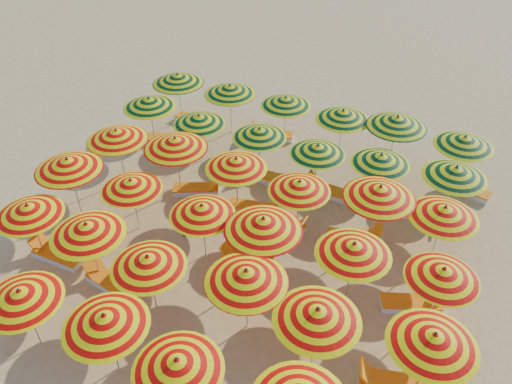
{
  "coord_description": "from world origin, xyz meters",
  "views": [
    {
      "loc": [
        4.98,
        -11.12,
        11.48
      ],
      "look_at": [
        0.0,
        0.5,
        1.6
      ],
      "focal_mm": 35.0,
      "sensor_mm": 36.0,
      "label": 1
    }
  ],
  "objects_px": {
    "umbrella_2": "(105,320)",
    "umbrella_34": "(397,122)",
    "umbrella_30": "(178,79)",
    "lounger_3": "(57,255)",
    "umbrella_3": "(177,365)",
    "umbrella_20": "(236,163)",
    "umbrella_8": "(148,262)",
    "lounger_8": "(197,189)",
    "lounger_17": "(272,135)",
    "umbrella_6": "(28,210)",
    "umbrella_31": "(230,90)",
    "umbrella_32": "(286,101)",
    "umbrella_17": "(443,273)",
    "lounger_12": "(143,139)",
    "beachgoer_b": "(189,216)",
    "lounger_15": "(427,214)",
    "lounger_5": "(391,383)",
    "umbrella_28": "(381,159)",
    "umbrella_35": "(465,141)",
    "lounger_11": "(355,237)",
    "umbrella_27": "(318,149)",
    "umbrella_22": "(380,192)",
    "umbrella_29": "(456,172)",
    "umbrella_1": "(21,296)",
    "lounger_6": "(246,264)",
    "umbrella_21": "(299,186)",
    "lounger_13": "(269,178)",
    "lounger_10": "(282,225)",
    "umbrella_25": "(199,120)",
    "umbrella_23": "(444,212)",
    "umbrella_33": "(343,115)",
    "umbrella_19": "(175,143)",
    "lounger_9": "(254,208)",
    "umbrella_11": "(434,340)",
    "umbrella_10": "(317,314)",
    "lounger_4": "(111,283)",
    "umbrella_13": "(131,185)",
    "umbrella_15": "(263,224)",
    "lounger_16": "(193,121)",
    "umbrella_24": "(149,103)",
    "umbrella_9": "(246,276)",
    "umbrella_14": "(202,210)",
    "umbrella_12": "(68,164)",
    "umbrella_18": "(117,135)",
    "lounger_7": "(412,303)",
    "umbrella_26": "(260,133)",
    "umbrella_7": "(87,229)"
  },
  "relations": [
    {
      "from": "lounger_7",
      "to": "umbrella_26",
      "type": "bearing_deg",
      "value": 126.38
    },
    {
      "from": "lounger_8",
      "to": "lounger_17",
      "type": "height_order",
      "value": "same"
    },
    {
      "from": "umbrella_11",
      "to": "umbrella_19",
      "type": "bearing_deg",
      "value": 153.74
    },
    {
      "from": "umbrella_14",
      "to": "umbrella_28",
      "type": "height_order",
      "value": "umbrella_28"
    },
    {
      "from": "umbrella_24",
      "to": "umbrella_17",
      "type": "bearing_deg",
      "value": -21.56
    },
    {
      "from": "lounger_5",
      "to": "umbrella_6",
      "type": "bearing_deg",
      "value": -15.31
    },
    {
      "from": "umbrella_15",
      "to": "umbrella_27",
      "type": "height_order",
      "value": "umbrella_15"
    },
    {
      "from": "umbrella_24",
      "to": "lounger_7",
      "type": "bearing_deg",
      "value": -21.43
    },
    {
      "from": "umbrella_20",
      "to": "umbrella_31",
      "type": "bearing_deg",
      "value": 117.74
    },
    {
      "from": "umbrella_17",
      "to": "lounger_4",
      "type": "height_order",
      "value": "umbrella_17"
    },
    {
      "from": "umbrella_27",
      "to": "lounger_17",
      "type": "relative_size",
      "value": 1.38
    },
    {
      "from": "umbrella_25",
      "to": "lounger_12",
      "type": "height_order",
      "value": "umbrella_25"
    },
    {
      "from": "lounger_8",
      "to": "lounger_15",
      "type": "bearing_deg",
      "value": -11.06
    },
    {
      "from": "lounger_3",
      "to": "umbrella_34",
      "type": "bearing_deg",
      "value": -132.12
    },
    {
      "from": "umbrella_9",
      "to": "umbrella_18",
      "type": "distance_m",
      "value": 8.3
    },
    {
      "from": "lounger_10",
      "to": "lounger_16",
      "type": "relative_size",
      "value": 0.98
    },
    {
      "from": "umbrella_3",
      "to": "umbrella_20",
      "type": "relative_size",
      "value": 0.89
    },
    {
      "from": "umbrella_1",
      "to": "umbrella_8",
      "type": "xyz_separation_m",
      "value": [
        2.26,
        2.21,
        0.02
      ]
    },
    {
      "from": "lounger_7",
      "to": "umbrella_10",
      "type": "bearing_deg",
      "value": -146.03
    },
    {
      "from": "umbrella_32",
      "to": "umbrella_19",
      "type": "bearing_deg",
      "value": -116.22
    },
    {
      "from": "umbrella_34",
      "to": "lounger_15",
      "type": "xyz_separation_m",
      "value": [
        1.85,
        -2.44,
        -1.97
      ]
    },
    {
      "from": "umbrella_1",
      "to": "umbrella_31",
      "type": "bearing_deg",
      "value": 89.76
    },
    {
      "from": "umbrella_11",
      "to": "umbrella_31",
      "type": "xyz_separation_m",
      "value": [
        -9.49,
        9.24,
        0.08
      ]
    },
    {
      "from": "umbrella_3",
      "to": "lounger_13",
      "type": "height_order",
      "value": "umbrella_3"
    },
    {
      "from": "umbrella_33",
      "to": "lounger_10",
      "type": "distance_m",
      "value": 5.32
    },
    {
      "from": "umbrella_13",
      "to": "lounger_13",
      "type": "relative_size",
      "value": 1.44
    },
    {
      "from": "umbrella_32",
      "to": "umbrella_17",
      "type": "bearing_deg",
      "value": -45.37
    },
    {
      "from": "umbrella_29",
      "to": "umbrella_12",
      "type": "bearing_deg",
      "value": -158.07
    },
    {
      "from": "umbrella_28",
      "to": "umbrella_35",
      "type": "distance_m",
      "value": 3.32
    },
    {
      "from": "umbrella_22",
      "to": "umbrella_31",
      "type": "bearing_deg",
      "value": 147.89
    },
    {
      "from": "lounger_11",
      "to": "umbrella_27",
      "type": "bearing_deg",
      "value": 115.73
    },
    {
      "from": "umbrella_29",
      "to": "umbrella_8",
      "type": "bearing_deg",
      "value": -133.83
    },
    {
      "from": "umbrella_15",
      "to": "lounger_12",
      "type": "bearing_deg",
      "value": 146.36
    },
    {
      "from": "umbrella_6",
      "to": "umbrella_31",
      "type": "bearing_deg",
      "value": 76.35
    },
    {
      "from": "umbrella_2",
      "to": "umbrella_34",
      "type": "distance_m",
      "value": 12.52
    },
    {
      "from": "umbrella_30",
      "to": "lounger_3",
      "type": "distance_m",
      "value": 9.43
    },
    {
      "from": "umbrella_9",
      "to": "lounger_12",
      "type": "relative_size",
      "value": 1.49
    },
    {
      "from": "umbrella_18",
      "to": "umbrella_7",
      "type": "bearing_deg",
      "value": -63.8
    },
    {
      "from": "umbrella_10",
      "to": "umbrella_19",
      "type": "relative_size",
      "value": 0.89
    },
    {
      "from": "umbrella_32",
      "to": "umbrella_35",
      "type": "bearing_deg",
      "value": -3.24
    },
    {
      "from": "umbrella_22",
      "to": "lounger_8",
      "type": "xyz_separation_m",
      "value": [
        -6.56,
        0.13,
        -1.96
      ]
    },
    {
      "from": "lounger_6",
      "to": "umbrella_21",
      "type": "bearing_deg",
      "value": -100.82
    },
    {
      "from": "umbrella_23",
      "to": "lounger_9",
      "type": "relative_size",
      "value": 1.38
    },
    {
      "from": "lounger_10",
      "to": "umbrella_35",
      "type": "bearing_deg",
      "value": 48.01
    },
    {
      "from": "umbrella_3",
      "to": "umbrella_8",
      "type": "height_order",
      "value": "umbrella_8"
    },
    {
      "from": "umbrella_1",
      "to": "umbrella_20",
      "type": "bearing_deg",
      "value": 70.8
    },
    {
      "from": "umbrella_1",
      "to": "umbrella_23",
      "type": "height_order",
      "value": "umbrella_23"
    },
    {
      "from": "umbrella_20",
      "to": "lounger_8",
      "type": "bearing_deg",
      "value": 171.61
    },
    {
      "from": "lounger_12",
      "to": "beachgoer_b",
      "type": "bearing_deg",
      "value": 113.79
    },
    {
      "from": "umbrella_23",
      "to": "umbrella_28",
      "type": "bearing_deg",
      "value": 137.49
    }
  ]
}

